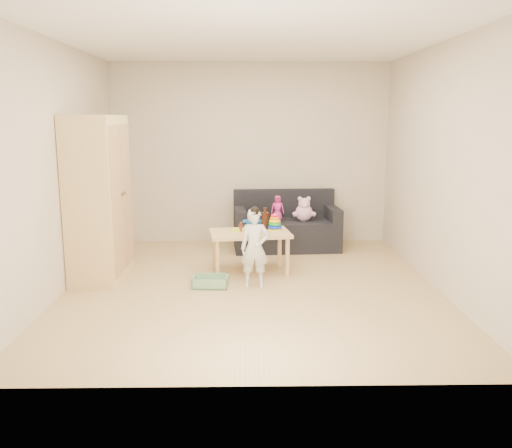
{
  "coord_description": "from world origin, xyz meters",
  "views": [
    {
      "loc": [
        -0.05,
        -5.69,
        1.82
      ],
      "look_at": [
        0.05,
        0.25,
        0.65
      ],
      "focal_mm": 38.0,
      "sensor_mm": 36.0,
      "label": 1
    }
  ],
  "objects_px": {
    "sofa": "(286,235)",
    "play_table": "(250,252)",
    "toddler": "(255,249)",
    "wardrobe": "(99,198)"
  },
  "relations": [
    {
      "from": "wardrobe",
      "to": "sofa",
      "type": "height_order",
      "value": "wardrobe"
    },
    {
      "from": "sofa",
      "to": "play_table",
      "type": "distance_m",
      "value": 1.27
    },
    {
      "from": "sofa",
      "to": "toddler",
      "type": "relative_size",
      "value": 1.73
    },
    {
      "from": "wardrobe",
      "to": "toddler",
      "type": "height_order",
      "value": "wardrobe"
    },
    {
      "from": "sofa",
      "to": "play_table",
      "type": "relative_size",
      "value": 1.55
    },
    {
      "from": "toddler",
      "to": "play_table",
      "type": "bearing_deg",
      "value": 93.43
    },
    {
      "from": "toddler",
      "to": "wardrobe",
      "type": "bearing_deg",
      "value": 165.61
    },
    {
      "from": "sofa",
      "to": "toddler",
      "type": "distance_m",
      "value": 1.8
    },
    {
      "from": "play_table",
      "to": "toddler",
      "type": "relative_size",
      "value": 1.12
    },
    {
      "from": "sofa",
      "to": "toddler",
      "type": "height_order",
      "value": "toddler"
    }
  ]
}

